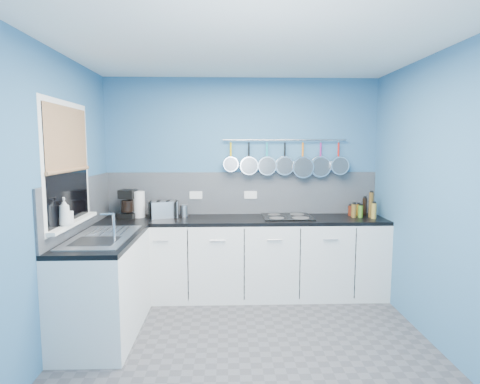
{
  "coord_description": "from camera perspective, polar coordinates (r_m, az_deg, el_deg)",
  "views": [
    {
      "loc": [
        -0.18,
        -3.22,
        1.71
      ],
      "look_at": [
        -0.05,
        0.75,
        1.25
      ],
      "focal_mm": 29.74,
      "sensor_mm": 36.0,
      "label": 1
    }
  ],
  "objects": [
    {
      "name": "window_frame",
      "position": [
        3.79,
        -23.54,
        3.63
      ],
      "size": [
        0.01,
        1.0,
        1.1
      ],
      "primitive_type": "cube",
      "color": "white",
      "rests_on": "wall_left"
    },
    {
      "name": "paper_towel",
      "position": [
        4.67,
        -14.29,
        -1.74
      ],
      "size": [
        0.15,
        0.15,
        0.3
      ],
      "primitive_type": "cylinder",
      "rotation": [
        0.0,
        0.0,
        0.11
      ],
      "color": "white",
      "rests_on": "worktop_back"
    },
    {
      "name": "socket_right",
      "position": [
        4.74,
        1.52,
        -0.42
      ],
      "size": [
        0.15,
        0.01,
        0.09
      ],
      "primitive_type": "cube",
      "color": "white",
      "rests_on": "backsplash_back"
    },
    {
      "name": "backsplash_back",
      "position": [
        4.74,
        0.31,
        -0.17
      ],
      "size": [
        3.2,
        0.02,
        0.5
      ],
      "primitive_type": "cube",
      "color": "slate",
      "rests_on": "wall_back"
    },
    {
      "name": "condiment_0",
      "position": [
        4.88,
        17.45,
        -2.02
      ],
      "size": [
        0.05,
        0.05,
        0.21
      ],
      "primitive_type": "cylinder",
      "color": "black",
      "rests_on": "worktop_back"
    },
    {
      "name": "sink_unit",
      "position": [
        3.78,
        -19.18,
        -6.08
      ],
      "size": [
        0.5,
        0.95,
        0.01
      ],
      "primitive_type": "cube",
      "color": "silver",
      "rests_on": "worktop_left"
    },
    {
      "name": "soap_bottle_b",
      "position": [
        3.65,
        -23.62,
        -3.02
      ],
      "size": [
        0.1,
        0.1,
        0.17
      ],
      "primitive_type": "imported",
      "rotation": [
        0.0,
        0.0,
        -0.34
      ],
      "color": "white",
      "rests_on": "window_sill"
    },
    {
      "name": "condiment_6",
      "position": [
        4.7,
        18.65,
        -2.59
      ],
      "size": [
        0.06,
        0.06,
        0.17
      ],
      "primitive_type": "cylinder",
      "color": "olive",
      "rests_on": "worktop_back"
    },
    {
      "name": "pan_1",
      "position": [
        4.67,
        1.28,
        4.99
      ],
      "size": [
        0.21,
        0.1,
        0.4
      ],
      "primitive_type": null,
      "color": "silver",
      "rests_on": "pot_rail"
    },
    {
      "name": "backsplash_left",
      "position": [
        4.11,
        -21.91,
        -1.71
      ],
      "size": [
        0.02,
        1.8,
        0.5
      ],
      "primitive_type": "cube",
      "color": "slate",
      "rests_on": "wall_left"
    },
    {
      "name": "mixer_tap",
      "position": [
        3.54,
        -17.64,
        -4.79
      ],
      "size": [
        0.12,
        0.08,
        0.26
      ],
      "primitive_type": null,
      "color": "silver",
      "rests_on": "worktop_left"
    },
    {
      "name": "pan_4",
      "position": [
        4.74,
        8.98,
        4.69
      ],
      "size": [
        0.26,
        0.08,
        0.45
      ],
      "primitive_type": null,
      "color": "silver",
      "rests_on": "pot_rail"
    },
    {
      "name": "wall_front",
      "position": [
        1.78,
        4.06,
        -8.45
      ],
      "size": [
        3.2,
        0.02,
        2.5
      ],
      "primitive_type": "cube",
      "color": "teal",
      "rests_on": "ground"
    },
    {
      "name": "bamboo_blind",
      "position": [
        3.78,
        -23.51,
        7.05
      ],
      "size": [
        0.01,
        0.9,
        0.55
      ],
      "primitive_type": "cube",
      "color": "tan",
      "rests_on": "wall_left"
    },
    {
      "name": "cabinet_run_back",
      "position": [
        4.6,
        0.44,
        -9.53
      ],
      "size": [
        3.2,
        0.6,
        0.86
      ],
      "primitive_type": "cube",
      "color": "silver",
      "rests_on": "ground"
    },
    {
      "name": "toaster",
      "position": [
        4.6,
        -10.91,
        -2.47
      ],
      "size": [
        0.33,
        0.25,
        0.19
      ],
      "primitive_type": "cube",
      "rotation": [
        0.0,
        0.0,
        0.33
      ],
      "color": "silver",
      "rests_on": "worktop_back"
    },
    {
      "name": "pot_rail",
      "position": [
        4.72,
        6.46,
        7.42
      ],
      "size": [
        1.45,
        0.02,
        0.02
      ],
      "primitive_type": "cylinder",
      "rotation": [
        0.0,
        1.57,
        0.0
      ],
      "color": "silver",
      "rests_on": "wall_back"
    },
    {
      "name": "window_sill",
      "position": [
        3.84,
        -22.83,
        -4.06
      ],
      "size": [
        0.1,
        0.98,
        0.03
      ],
      "primitive_type": "cube",
      "color": "white",
      "rests_on": "wall_left"
    },
    {
      "name": "pan_5",
      "position": [
        4.79,
        11.48,
        4.72
      ],
      "size": [
        0.24,
        0.06,
        0.43
      ],
      "primitive_type": null,
      "color": "silver",
      "rests_on": "pot_rail"
    },
    {
      "name": "coffee_maker",
      "position": [
        4.66,
        -15.82,
        -1.66
      ],
      "size": [
        0.21,
        0.23,
        0.32
      ],
      "primitive_type": null,
      "rotation": [
        0.0,
        0.0,
        -0.16
      ],
      "color": "black",
      "rests_on": "worktop_back"
    },
    {
      "name": "wall_back",
      "position": [
        4.75,
        0.3,
        1.06
      ],
      "size": [
        3.2,
        0.02,
        2.5
      ],
      "primitive_type": "cube",
      "color": "teal",
      "rests_on": "ground"
    },
    {
      "name": "pan_6",
      "position": [
        4.84,
        13.93,
        4.85
      ],
      "size": [
        0.22,
        0.12,
        0.41
      ],
      "primitive_type": null,
      "color": "silver",
      "rests_on": "pot_rail"
    },
    {
      "name": "hob",
      "position": [
        4.58,
        6.77,
        -3.54
      ],
      "size": [
        0.56,
        0.49,
        0.01
      ],
      "primitive_type": "cube",
      "color": "black",
      "rests_on": "worktop_back"
    },
    {
      "name": "condiment_1",
      "position": [
        4.86,
        16.58,
        -2.47
      ],
      "size": [
        0.05,
        0.05,
        0.13
      ],
      "primitive_type": "cylinder",
      "color": "#8C5914",
      "rests_on": "worktop_back"
    },
    {
      "name": "wall_left",
      "position": [
        3.55,
        -25.61,
        -1.5
      ],
      "size": [
        0.02,
        3.0,
        2.5
      ],
      "primitive_type": "cube",
      "color": "teal",
      "rests_on": "ground"
    },
    {
      "name": "ceiling",
      "position": [
        3.32,
        1.38,
        20.54
      ],
      "size": [
        3.2,
        3.0,
        0.02
      ],
      "primitive_type": "cube",
      "color": "white",
      "rests_on": "ground"
    },
    {
      "name": "socket_left",
      "position": [
        4.74,
        -6.34,
        -0.45
      ],
      "size": [
        0.15,
        0.01,
        0.09
      ],
      "primitive_type": "cube",
      "color": "white",
      "rests_on": "backsplash_back"
    },
    {
      "name": "wall_right",
      "position": [
        3.71,
        26.99,
        -1.24
      ],
      "size": [
        0.02,
        3.0,
        2.5
      ],
      "primitive_type": "cube",
      "color": "teal",
      "rests_on": "ground"
    },
    {
      "name": "floor",
      "position": [
        3.65,
        1.26,
        -21.48
      ],
      "size": [
        3.2,
        3.0,
        0.02
      ],
      "primitive_type": "cube",
      "color": "#47474C",
      "rests_on": "ground"
    },
    {
      "name": "pan_2",
      "position": [
        4.68,
        3.88,
        4.95
      ],
      "size": [
        0.22,
        0.08,
        0.41
      ],
      "primitive_type": null,
      "color": "silver",
      "rests_on": "pot_rail"
    },
    {
      "name": "window_glass",
      "position": [
        3.79,
        -23.47,
        3.64
      ],
      "size": [
        0.01,
        0.9,
        1.0
      ],
      "primitive_type": "cube",
      "color": "black",
      "rests_on": "wall_left"
    },
    {
      "name": "soap_bottle_a",
      "position": [
        3.6,
        -23.89,
        -2.6
      ],
      "size": [
        0.12,
        0.12,
        0.24
      ],
      "primitive_type": "imported",
      "rotation": [
        0.0,
        0.0,
        0.4
      ],
      "color": "white",
      "rests_on": "window_sill"
    },
    {
      "name": "condiment_3",
      "position": [
        4.77,
        18.28,
        -1.76
      ],
      "size": [
        0.05,
        0.05,
        0.28
      ],
      "primitive_type": "cylinder",
      "color": "brown",
      "rests_on": "worktop_back"
    },
    {
      "name": "cabinet_run_left",
      "position": [
        3.91,
        -18.91,
        -12.88
      ],
      "size": [
        0.6,
        1.2,
        0.86
      ],
      "primitive_type": "cube",
      "color": "silver",
      "rests_on": "ground"
    },
    {
      "name": "worktop_left",
      "position": [
        3.78,
        -19.17,
        -6.44
      ],
      "size": [
        0.6,
        1.2,
        0.04
      ],
      "primitive_type": "cube",
      "color": "black",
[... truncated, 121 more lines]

